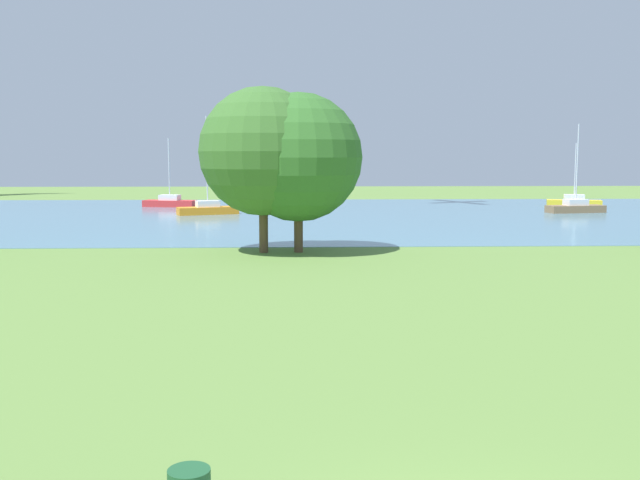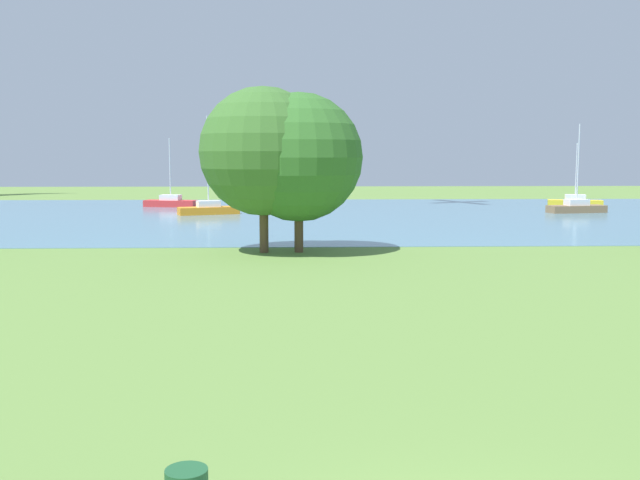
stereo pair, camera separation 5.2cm
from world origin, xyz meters
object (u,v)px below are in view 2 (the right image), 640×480
sailboat_yellow (575,202)px  tree_east_near (299,157)px  sailboat_red (171,202)px  sailboat_orange (209,209)px  sailboat_brown (576,207)px  tree_east_far (263,152)px

sailboat_yellow → tree_east_near: bearing=-129.9°
sailboat_red → sailboat_orange: bearing=-62.7°
sailboat_brown → sailboat_red: (-34.70, 7.95, -0.01)m
sailboat_brown → tree_east_far: (-24.81, -23.64, 4.50)m
sailboat_brown → tree_east_near: size_ratio=0.93×
sailboat_brown → sailboat_red: sailboat_brown is taller
sailboat_red → tree_east_near: size_ratio=0.80×
tree_east_far → sailboat_red: bearing=107.4°
sailboat_orange → sailboat_red: (-4.47, 8.66, -0.02)m
sailboat_brown → sailboat_yellow: 7.53m
sailboat_orange → tree_east_near: bearing=-72.7°
tree_east_far → tree_east_near: (1.72, 0.05, -0.28)m
tree_east_near → sailboat_orange: bearing=107.3°
tree_east_near → sailboat_red: bearing=110.2°
sailboat_yellow → tree_east_near: tree_east_near is taller
sailboat_yellow → tree_east_far: size_ratio=0.72×
sailboat_red → tree_east_far: 33.41m
sailboat_orange → sailboat_brown: bearing=1.3°
tree_east_far → sailboat_orange: bearing=103.3°
sailboat_brown → sailboat_orange: size_ratio=0.93×
sailboat_orange → tree_east_near: 24.34m
tree_east_near → sailboat_brown: bearing=45.6°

